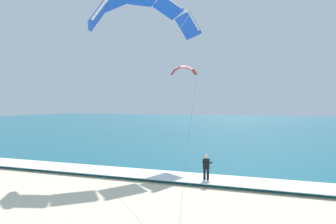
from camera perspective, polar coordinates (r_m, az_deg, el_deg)
The scene contains 6 objects.
sea at distance 78.97m, azimuth 17.58°, elevation -2.02°, with size 200.00×120.00×0.20m, color #146075.
surf_foam at distance 21.03m, azimuth 4.28°, elevation -10.56°, with size 200.00×2.74×0.04m, color white.
surfboard at distance 20.55m, azimuth 6.20°, elevation -11.40°, with size 0.46×1.41×0.09m.
kitesurfer at distance 20.38m, azimuth 6.22°, elevation -8.88°, with size 0.55×0.53×1.69m.
kite_primary at distance 29.87m, azimuth -3.84°, elevation 16.21°, with size 10.67×10.00×12.44m.
kite_distant at distance 59.59m, azimuth 2.53°, elevation 6.88°, with size 4.51×1.79×1.66m.
Camera 1 is at (6.33, -4.73, 4.53)m, focal length 37.67 mm.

